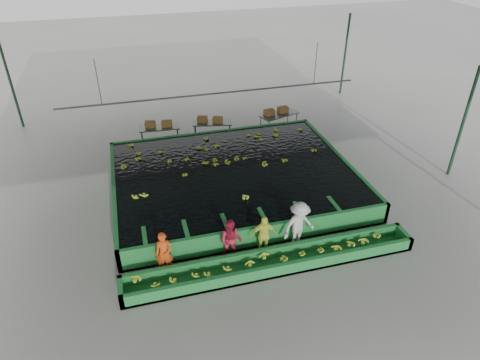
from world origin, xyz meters
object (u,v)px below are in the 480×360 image
object	(u,v)px
packing_table_mid	(213,130)
packing_table_right	(279,122)
box_stack_mid	(210,122)
worker_a	(164,253)
box_stack_left	(159,127)
sorting_trough	(273,262)
flotation_tank	(234,179)
worker_b	(231,241)
packing_table_left	(160,135)
box_stack_right	(276,114)
worker_c	(263,235)
worker_d	(299,226)

from	to	relation	value
packing_table_mid	packing_table_right	xyz separation A→B (m)	(3.67, -0.02, 0.02)
box_stack_mid	worker_a	bearing A→B (deg)	-110.73
box_stack_left	box_stack_mid	world-z (taller)	box_stack_left
sorting_trough	packing_table_mid	bearing A→B (deg)	89.06
flotation_tank	worker_b	xyz separation A→B (m)	(-1.22, -4.30, 0.35)
box_stack_left	worker_b	bearing A→B (deg)	-81.93
flotation_tank	worker_a	size ratio (longest dim) A/B	6.40
sorting_trough	packing_table_left	distance (m)	10.53
flotation_tank	packing_table_left	bearing A→B (deg)	116.54
worker_b	packing_table_mid	distance (m)	9.37
flotation_tank	box_stack_right	size ratio (longest dim) A/B	7.24
packing_table_left	flotation_tank	bearing A→B (deg)	-63.46
worker_c	worker_d	distance (m)	1.30
flotation_tank	worker_d	distance (m)	4.49
worker_d	box_stack_right	xyz separation A→B (m)	(2.50, 9.34, 0.02)
packing_table_mid	packing_table_left	bearing A→B (deg)	176.87
packing_table_mid	box_stack_mid	bearing A→B (deg)	163.60
packing_table_mid	packing_table_right	bearing A→B (deg)	-0.27
flotation_tank	box_stack_right	xyz separation A→B (m)	(3.69, 5.04, 0.50)
worker_a	worker_c	size ratio (longest dim) A/B	1.00
box_stack_left	flotation_tank	bearing A→B (deg)	-63.57
packing_table_mid	box_stack_left	distance (m)	2.77
sorting_trough	worker_b	distance (m)	1.56
worker_c	packing_table_left	bearing A→B (deg)	110.76
flotation_tank	box_stack_left	size ratio (longest dim) A/B	7.45
flotation_tank	worker_a	distance (m)	5.53
worker_b	box_stack_mid	distance (m)	9.38
flotation_tank	sorting_trough	size ratio (longest dim) A/B	1.00
packing_table_mid	box_stack_left	bearing A→B (deg)	176.01
worker_a	box_stack_left	bearing A→B (deg)	88.90
box_stack_right	box_stack_left	bearing A→B (deg)	178.92
worker_a	worker_b	distance (m)	2.24
packing_table_left	box_stack_mid	distance (m)	2.66
box_stack_left	packing_table_mid	bearing A→B (deg)	-3.99
flotation_tank	sorting_trough	xyz separation A→B (m)	(0.00, -5.10, -0.20)
sorting_trough	box_stack_right	distance (m)	10.81
sorting_trough	worker_c	xyz separation A→B (m)	(-0.09, 0.80, 0.53)
box_stack_mid	worker_c	bearing A→B (deg)	-90.92
flotation_tank	packing_table_mid	world-z (taller)	packing_table_mid
flotation_tank	packing_table_left	xyz separation A→B (m)	(-2.55, 5.11, 0.00)
worker_c	box_stack_right	world-z (taller)	worker_c
worker_a	flotation_tank	bearing A→B (deg)	55.51
flotation_tank	box_stack_mid	xyz separation A→B (m)	(0.06, 5.00, 0.46)
flotation_tank	box_stack_mid	distance (m)	5.02
box_stack_right	packing_table_left	bearing A→B (deg)	179.30
box_stack_left	box_stack_right	distance (m)	6.26
worker_c	worker_a	bearing A→B (deg)	-173.91
box_stack_right	packing_table_right	bearing A→B (deg)	-33.17
sorting_trough	box_stack_mid	bearing A→B (deg)	89.66
packing_table_mid	box_stack_right	distance (m)	3.56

